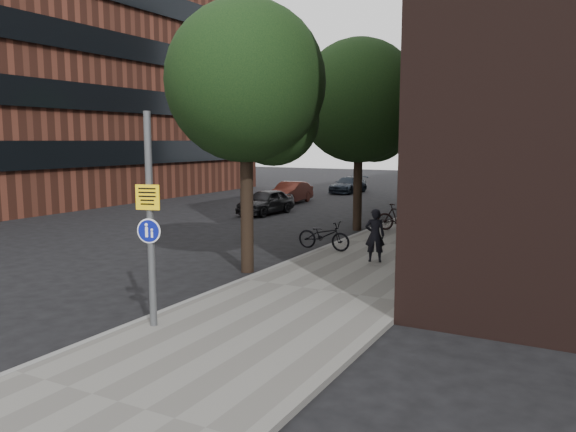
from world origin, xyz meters
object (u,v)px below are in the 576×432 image
Objects in this scene: parked_bike_facade_near at (434,250)px; parked_car_near at (266,202)px; pedestrian at (375,235)px; signpost at (150,220)px.

parked_bike_facade_near is 0.48× the size of parked_car_near.
pedestrian reaches higher than parked_car_near.
pedestrian is at bearing 118.58° from parked_bike_facade_near.
pedestrian is 0.43× the size of parked_car_near.
parked_bike_facade_near is at bearing -34.56° from parked_car_near.
signpost is 2.34× the size of parked_bike_facade_near.
pedestrian is 0.90× the size of parked_bike_facade_near.
signpost is 17.83m from parked_car_near.
signpost is at bearing 175.54° from parked_bike_facade_near.
signpost reaches higher than parked_car_near.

